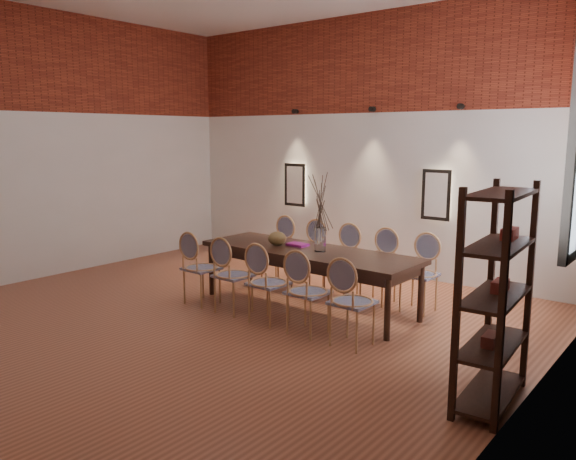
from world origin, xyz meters
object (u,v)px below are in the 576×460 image
Objects in this scene: chair_far_d at (378,267)px; bowl at (277,239)px; chair_near_a at (202,268)px; shelving_rack at (496,296)px; dining_table at (308,278)px; chair_near_d at (308,292)px; chair_near_e at (352,302)px; chair_near_b at (233,275)px; vase at (320,239)px; chair_far_b at (308,255)px; book at (298,245)px; chair_near_c at (269,283)px; chair_far_c at (341,261)px; chair_far_e at (419,274)px; chair_far_a at (277,250)px.

chair_far_d is 3.92× the size of bowl.
shelving_rack reaches higher than chair_near_a.
chair_near_d is (0.56, -0.76, 0.09)m from dining_table.
chair_near_e is at bearing -0.00° from chair_near_a.
chair_near_b reaches higher than dining_table.
chair_near_a is 3.13× the size of vase.
chair_far_b is at bearing 145.71° from shelving_rack.
dining_table is 3.07× the size of chair_near_d.
shelving_rack is at bearing -5.67° from chair_near_b.
dining_table is 3.07× the size of chair_far_b.
book is at bearing 42.87° from chair_near_a.
chair_near_e is at bearing -32.16° from book.
chair_near_c is 0.52× the size of shelving_rack.
chair_near_a and chair_near_c have the same top height.
book is at bearing 157.96° from dining_table.
chair_far_c is 1.15m from chair_far_e.
vase is at bearing 44.13° from chair_near_b.
bowl is 0.13× the size of shelving_rack.
bowl is at bearing 123.78° from chair_near_c.
chair_near_d is 0.94m from vase.
bowl is (-1.06, -0.77, 0.37)m from chair_far_d.
chair_near_d is at bearing -52.18° from dining_table.
chair_far_a is at bearing 0.00° from chair_far_b.
chair_near_d is at bearing -46.80° from book.
bowl is at bearing 146.33° from chair_near_d.
chair_near_a is 1.00× the size of chair_far_e.
vase reaches higher than chair_far_e.
dining_table is at bearing 32.79° from chair_far_e.
chair_near_b is at bearing 180.00° from chair_near_d.
chair_near_a is at bearing 180.00° from chair_near_e.
book is (0.32, -0.65, 0.30)m from chair_far_b.
chair_near_a and chair_far_d have the same top height.
dining_table is 0.95m from chair_far_b.
vase is 0.17× the size of shelving_rack.
dining_table is 12.03× the size of bowl.
chair_near_e is 1.29m from vase.
bowl is (-0.47, -0.04, 0.46)m from dining_table.
chair_near_a is at bearing -138.24° from book.
chair_near_a reaches higher than dining_table.
chair_near_a is 0.58m from chair_near_b.
chair_far_b is at bearing 68.79° from chair_near_a.
chair_far_e is at bearing 125.26° from shelving_rack.
vase is (0.20, 0.74, 0.43)m from chair_near_c.
shelving_rack is (3.83, -1.89, 0.43)m from chair_far_a.
chair_near_c and chair_far_b have the same top height.
bowl is at bearing 59.68° from chair_far_c.
chair_near_d is 1.60m from chair_far_c.
chair_far_b is 1.00× the size of chair_far_c.
chair_near_a is 1.00× the size of chair_far_a.
chair_near_d is at bearing 180.00° from chair_near_e.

